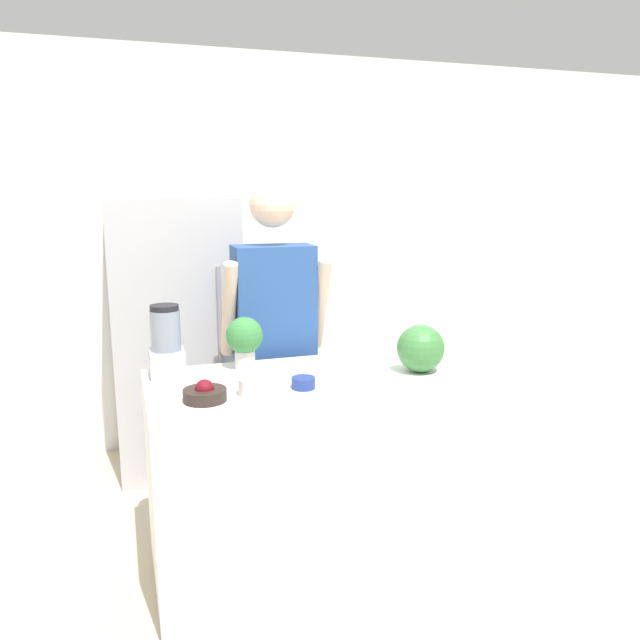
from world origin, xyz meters
TOP-DOWN VIEW (x-y plane):
  - ground_plane at (0.00, 0.00)m, footprint 14.00×14.00m
  - wall_back at (0.00, 2.05)m, footprint 8.00×0.06m
  - counter_island at (0.00, 0.36)m, footprint 1.53×0.72m
  - refrigerator at (-0.52, 1.68)m, footprint 0.75×0.65m
  - person at (-0.08, 0.92)m, footprint 0.55×0.27m
  - cutting_board at (0.44, 0.24)m, footprint 0.39×0.24m
  - watermelon at (0.43, 0.26)m, footprint 0.21×0.21m
  - bowl_cherries at (-0.54, 0.20)m, footprint 0.17×0.17m
  - bowl_cream at (-0.33, 0.21)m, footprint 0.15×0.15m
  - bowl_small_blue at (-0.13, 0.23)m, footprint 0.10×0.10m
  - blender at (-0.65, 0.58)m, footprint 0.15×0.15m
  - potted_plant at (-0.30, 0.59)m, footprint 0.17×0.17m

SIDE VIEW (x-z plane):
  - ground_plane at x=0.00m, z-range 0.00..0.00m
  - counter_island at x=0.00m, z-range 0.00..0.91m
  - refrigerator at x=-0.52m, z-range 0.00..1.67m
  - person at x=-0.08m, z-range 0.03..1.80m
  - cutting_board at x=0.44m, z-range 0.91..0.92m
  - bowl_small_blue at x=-0.13m, z-range 0.91..0.96m
  - bowl_cherries at x=-0.54m, z-range 0.90..0.98m
  - bowl_cream at x=-0.33m, z-range 0.90..1.03m
  - watermelon at x=0.43m, z-range 0.92..1.14m
  - potted_plant at x=-0.30m, z-range 0.93..1.17m
  - blender at x=-0.65m, z-range 0.90..1.22m
  - wall_back at x=0.00m, z-range 0.00..2.60m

